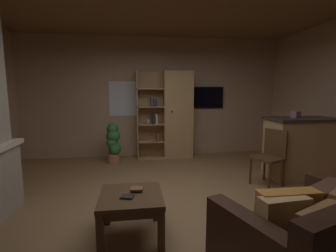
# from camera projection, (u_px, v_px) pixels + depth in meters

# --- Properties ---
(floor) EXTENTS (6.08, 5.56, 0.02)m
(floor) POSITION_uv_depth(u_px,v_px,m) (172.00, 208.00, 3.26)
(floor) COLOR olive
(floor) RESTS_ON ground
(wall_back) EXTENTS (6.20, 0.06, 2.79)m
(wall_back) POSITION_uv_depth(u_px,v_px,m) (154.00, 98.00, 5.81)
(wall_back) COLOR tan
(wall_back) RESTS_ON ground
(window_pane_back) EXTENTS (0.78, 0.01, 0.80)m
(window_pane_back) POSITION_uv_depth(u_px,v_px,m) (126.00, 99.00, 5.69)
(window_pane_back) COLOR white
(bookshelf_cabinet) EXTENTS (1.28, 0.41, 2.00)m
(bookshelf_cabinet) POSITION_uv_depth(u_px,v_px,m) (174.00, 115.00, 5.66)
(bookshelf_cabinet) COLOR tan
(bookshelf_cabinet) RESTS_ON ground
(kitchen_bar_counter) EXTENTS (1.46, 0.65, 1.09)m
(kitchen_bar_counter) POSITION_uv_depth(u_px,v_px,m) (307.00, 148.00, 4.36)
(kitchen_bar_counter) COLOR tan
(kitchen_bar_counter) RESTS_ON ground
(tissue_box) EXTENTS (0.15, 0.15, 0.11)m
(tissue_box) POSITION_uv_depth(u_px,v_px,m) (296.00, 114.00, 4.28)
(tissue_box) COLOR #995972
(tissue_box) RESTS_ON kitchen_bar_counter
(leather_couch) EXTENTS (1.64, 1.31, 0.84)m
(leather_couch) POSITION_uv_depth(u_px,v_px,m) (314.00, 244.00, 1.96)
(leather_couch) COLOR #382116
(leather_couch) RESTS_ON ground
(coffee_table) EXTENTS (0.65, 0.65, 0.47)m
(coffee_table) POSITION_uv_depth(u_px,v_px,m) (131.00, 203.00, 2.57)
(coffee_table) COLOR #4C331E
(coffee_table) RESTS_ON ground
(table_book_0) EXTENTS (0.15, 0.13, 0.02)m
(table_book_0) POSITION_uv_depth(u_px,v_px,m) (127.00, 197.00, 2.48)
(table_book_0) COLOR black
(table_book_0) RESTS_ON coffee_table
(table_book_1) EXTENTS (0.13, 0.12, 0.02)m
(table_book_1) POSITION_uv_depth(u_px,v_px,m) (137.00, 189.00, 2.64)
(table_book_1) COLOR brown
(table_book_1) RESTS_ON coffee_table
(dining_chair) EXTENTS (0.55, 0.55, 0.92)m
(dining_chair) POSITION_uv_depth(u_px,v_px,m) (271.00, 153.00, 4.01)
(dining_chair) COLOR #4C331E
(dining_chair) RESTS_ON ground
(potted_floor_plant) EXTENTS (0.31, 0.31, 0.88)m
(potted_floor_plant) POSITION_uv_depth(u_px,v_px,m) (113.00, 142.00, 5.21)
(potted_floor_plant) COLOR #B77051
(potted_floor_plant) RESTS_ON ground
(wall_mounted_tv) EXTENTS (0.91, 0.06, 0.51)m
(wall_mounted_tv) POSITION_uv_depth(u_px,v_px,m) (205.00, 98.00, 5.92)
(wall_mounted_tv) COLOR black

